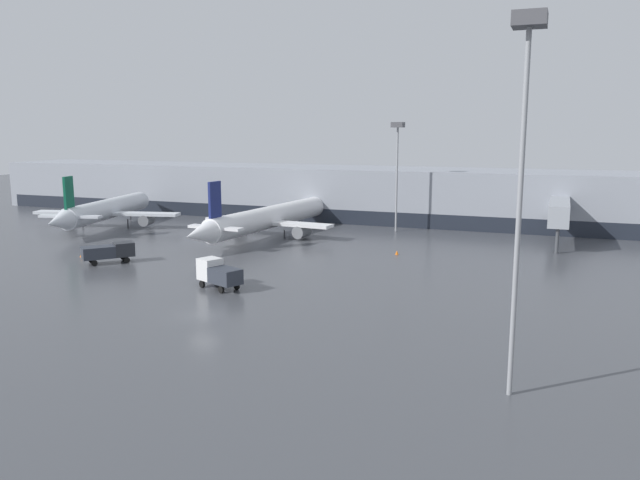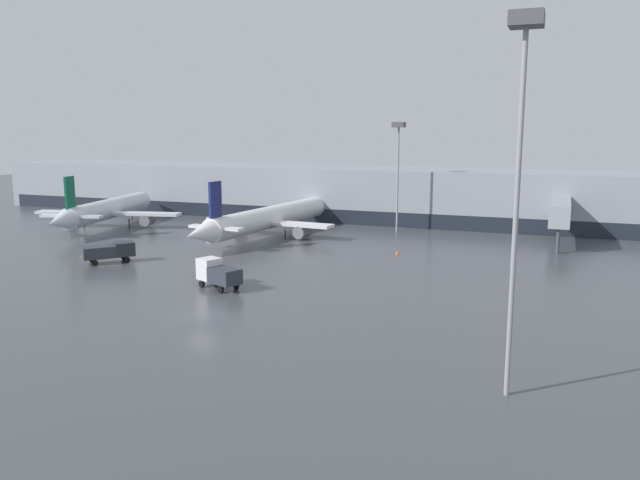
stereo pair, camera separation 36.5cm
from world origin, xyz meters
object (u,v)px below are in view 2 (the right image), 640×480
at_px(traffic_cone_0, 82,255).
at_px(apron_light_mast_3, 398,145).
at_px(apron_light_mast_2, 522,106).
at_px(parked_jet_0, 107,210).
at_px(traffic_cone_1, 397,252).
at_px(parked_jet_1, 268,218).
at_px(service_truck_0, 109,251).
at_px(service_truck_1, 218,273).

xyz_separation_m(traffic_cone_0, apron_light_mast_3, (31.16, 33.83, 13.07)).
bearing_deg(apron_light_mast_3, traffic_cone_0, -132.65).
bearing_deg(traffic_cone_0, apron_light_mast_3, 47.35).
distance_m(apron_light_mast_2, apron_light_mast_3, 61.21).
relative_size(parked_jet_0, traffic_cone_1, 60.29).
bearing_deg(parked_jet_0, apron_light_mast_3, -86.87).
xyz_separation_m(parked_jet_0, traffic_cone_1, (49.40, -4.93, -2.60)).
height_order(traffic_cone_1, apron_light_mast_2, apron_light_mast_2).
bearing_deg(parked_jet_1, traffic_cone_0, 151.61).
relative_size(parked_jet_1, apron_light_mast_3, 2.31).
height_order(service_truck_0, traffic_cone_0, service_truck_0).
distance_m(parked_jet_1, traffic_cone_0, 26.90).
distance_m(service_truck_0, service_truck_1, 19.13).
bearing_deg(traffic_cone_1, apron_light_mast_3, 104.94).
bearing_deg(service_truck_0, apron_light_mast_2, -74.60).
bearing_deg(parked_jet_1, apron_light_mast_2, -135.53).
xyz_separation_m(parked_jet_0, service_truck_1, (37.24, -28.15, -1.31)).
xyz_separation_m(parked_jet_1, service_truck_0, (-8.99, -24.12, -1.28)).
height_order(parked_jet_0, service_truck_1, parked_jet_0).
bearing_deg(traffic_cone_1, traffic_cone_0, -156.42).
distance_m(traffic_cone_0, apron_light_mast_2, 60.01).
bearing_deg(traffic_cone_0, service_truck_1, -17.49).
bearing_deg(service_truck_1, traffic_cone_0, 5.38).
bearing_deg(service_truck_0, apron_light_mast_3, 4.31).
relative_size(parked_jet_1, service_truck_0, 6.63).
relative_size(parked_jet_1, traffic_cone_0, 68.36).
bearing_deg(service_truck_0, parked_jet_1, 19.61).
xyz_separation_m(parked_jet_0, traffic_cone_0, (13.41, -20.64, -2.59)).
xyz_separation_m(parked_jet_1, apron_light_mast_3, (16.55, 11.36, 10.65)).
bearing_deg(traffic_cone_0, service_truck_0, -16.42).
distance_m(service_truck_0, traffic_cone_1, 35.01).
xyz_separation_m(service_truck_1, apron_light_mast_3, (7.33, 41.33, 11.79)).
xyz_separation_m(service_truck_1, traffic_cone_0, (-23.82, 7.51, -1.28)).
bearing_deg(service_truck_1, apron_light_mast_3, -77.19).
relative_size(parked_jet_0, service_truck_1, 6.13).
distance_m(parked_jet_0, apron_light_mast_2, 80.68).
xyz_separation_m(traffic_cone_0, traffic_cone_1, (35.99, 15.71, -0.01)).
relative_size(service_truck_1, traffic_cone_0, 9.57).
relative_size(parked_jet_1, traffic_cone_1, 70.24).
height_order(service_truck_0, apron_light_mast_2, apron_light_mast_2).
bearing_deg(parked_jet_0, traffic_cone_1, -109.05).
distance_m(traffic_cone_0, apron_light_mast_3, 47.81).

